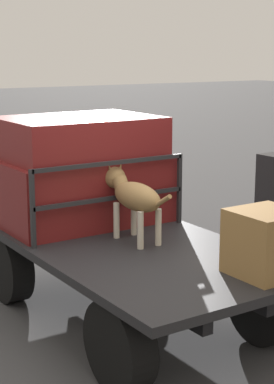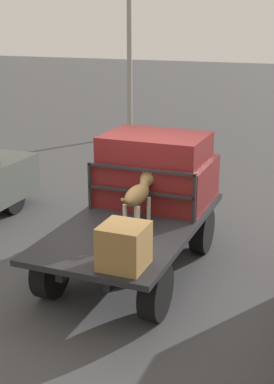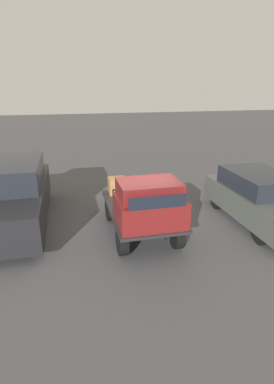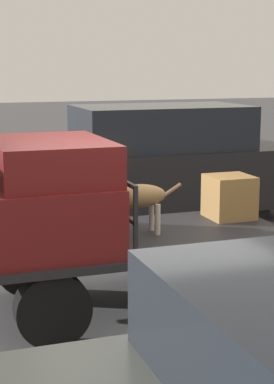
% 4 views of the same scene
% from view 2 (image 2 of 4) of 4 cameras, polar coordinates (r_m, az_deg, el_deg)
% --- Properties ---
extents(ground_plane, '(80.00, 80.00, 0.00)m').
position_cam_2_polar(ground_plane, '(8.20, -0.41, -8.45)').
color(ground_plane, '#474749').
extents(flatbed_truck, '(3.56, 1.84, 0.81)m').
position_cam_2_polar(flatbed_truck, '(7.96, -0.42, -4.75)').
color(flatbed_truck, black).
rests_on(flatbed_truck, ground).
extents(truck_cab, '(1.38, 1.72, 1.13)m').
position_cam_2_polar(truck_cab, '(8.60, 2.12, 2.39)').
color(truck_cab, maroon).
rests_on(truck_cab, flatbed_truck).
extents(truck_headboard, '(0.04, 1.72, 0.75)m').
position_cam_2_polar(truck_headboard, '(7.96, 0.33, 0.82)').
color(truck_headboard, '#232326').
rests_on(truck_headboard, flatbed_truck).
extents(dog, '(1.10, 0.27, 0.71)m').
position_cam_2_polar(dog, '(7.72, 0.24, -0.12)').
color(dog, beige).
rests_on(dog, flatbed_truck).
extents(cargo_crate, '(0.54, 0.54, 0.54)m').
position_cam_2_polar(cargo_crate, '(6.40, -1.41, -5.78)').
color(cargo_crate, olive).
rests_on(cargo_crate, flatbed_truck).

